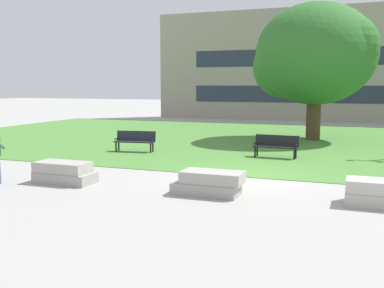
{
  "coord_description": "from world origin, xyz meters",
  "views": [
    {
      "loc": [
        3.41,
        -13.87,
        2.95
      ],
      "look_at": [
        -1.21,
        -1.4,
        1.2
      ],
      "focal_mm": 42.0,
      "sensor_mm": 36.0,
      "label": 1
    }
  ],
  "objects_px": {
    "concrete_block_right": "(383,194)",
    "park_bench_near_right": "(276,145)",
    "concrete_block_left": "(209,183)",
    "park_bench_near_left": "(135,140)",
    "concrete_block_center": "(64,173)"
  },
  "relations": [
    {
      "from": "concrete_block_right",
      "to": "park_bench_near_right",
      "type": "relative_size",
      "value": 0.98
    },
    {
      "from": "concrete_block_left",
      "to": "park_bench_near_left",
      "type": "height_order",
      "value": "park_bench_near_left"
    },
    {
      "from": "concrete_block_center",
      "to": "park_bench_near_left",
      "type": "distance_m",
      "value": 6.52
    },
    {
      "from": "park_bench_near_left",
      "to": "concrete_block_right",
      "type": "bearing_deg",
      "value": -31.1
    },
    {
      "from": "concrete_block_right",
      "to": "park_bench_near_right",
      "type": "bearing_deg",
      "value": 119.99
    },
    {
      "from": "concrete_block_right",
      "to": "park_bench_near_left",
      "type": "height_order",
      "value": "park_bench_near_left"
    },
    {
      "from": "concrete_block_right",
      "to": "park_bench_near_right",
      "type": "xyz_separation_m",
      "value": [
        -3.73,
        6.46,
        0.23
      ]
    },
    {
      "from": "park_bench_near_right",
      "to": "concrete_block_center",
      "type": "bearing_deg",
      "value": -126.89
    },
    {
      "from": "concrete_block_center",
      "to": "concrete_block_right",
      "type": "relative_size",
      "value": 1.0
    },
    {
      "from": "concrete_block_left",
      "to": "park_bench_near_left",
      "type": "relative_size",
      "value": 1.02
    },
    {
      "from": "concrete_block_center",
      "to": "park_bench_near_right",
      "type": "height_order",
      "value": "park_bench_near_right"
    },
    {
      "from": "park_bench_near_left",
      "to": "park_bench_near_right",
      "type": "relative_size",
      "value": 1.01
    },
    {
      "from": "concrete_block_left",
      "to": "park_bench_near_right",
      "type": "relative_size",
      "value": 1.04
    },
    {
      "from": "concrete_block_left",
      "to": "park_bench_near_left",
      "type": "xyz_separation_m",
      "value": [
        -5.53,
        6.3,
        0.23
      ]
    },
    {
      "from": "concrete_block_right",
      "to": "park_bench_near_right",
      "type": "height_order",
      "value": "park_bench_near_right"
    }
  ]
}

